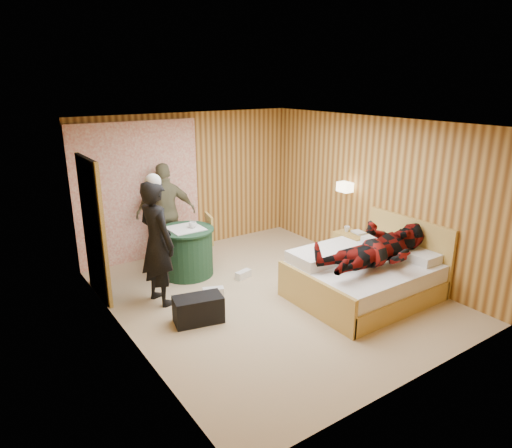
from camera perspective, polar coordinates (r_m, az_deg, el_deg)
floor at (r=6.85m, az=1.54°, el=-8.81°), size 4.20×5.00×0.01m
ceiling at (r=6.16m, az=1.73°, el=12.52°), size 4.20×5.00×0.01m
wall_back at (r=8.48m, az=-8.35°, el=5.20°), size 4.20×0.02×2.50m
wall_left at (r=5.49m, az=-16.47°, el=-2.25°), size 0.02×5.00×2.50m
wall_right at (r=7.77m, az=14.32°, el=3.70°), size 0.02×5.00×2.50m
curtain at (r=8.05m, az=-14.51°, el=3.80°), size 2.20×0.08×2.40m
doorway at (r=6.85m, az=-19.70°, el=-0.60°), size 0.06×0.90×2.05m
wall_lamp at (r=7.93m, az=11.07°, el=4.57°), size 0.26×0.24×0.16m
bed at (r=6.86m, az=13.31°, el=-6.44°), size 1.97×1.52×1.05m
nightstand at (r=8.00m, az=11.83°, el=-2.96°), size 0.42×0.57×0.55m
round_table at (r=7.45m, az=-8.64°, el=-3.39°), size 0.89×0.89×0.79m
chair_far at (r=8.01m, az=-10.92°, el=-0.93°), size 0.43×0.43×0.93m
chair_near at (r=7.72m, az=-6.59°, el=-1.59°), size 0.49×0.49×0.90m
duffel_bag at (r=6.11m, az=-7.22°, el=-10.53°), size 0.69×0.47×0.36m
sneaker_left at (r=6.79m, az=-5.36°, el=-8.49°), size 0.33×0.23×0.14m
sneaker_right at (r=7.36m, az=-1.61°, el=-6.33°), size 0.29×0.18×0.12m
woman_standing at (r=6.45m, az=-12.26°, el=-2.32°), size 0.54×0.72×1.78m
man_at_table at (r=7.96m, az=-11.16°, el=1.35°), size 1.09×0.67×1.72m
man_on_bed at (r=6.51m, az=15.31°, el=-1.79°), size 0.86×0.67×1.77m
book_lower at (r=7.88m, az=12.21°, el=-1.19°), size 0.20×0.25×0.02m
book_upper at (r=7.87m, az=12.22°, el=-1.05°), size 0.20×0.25×0.02m
cup_nightstand at (r=7.99m, az=11.31°, el=-0.60°), size 0.10×0.10×0.09m
cup_table at (r=7.31m, az=-7.93°, el=-0.11°), size 0.16×0.16×0.10m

